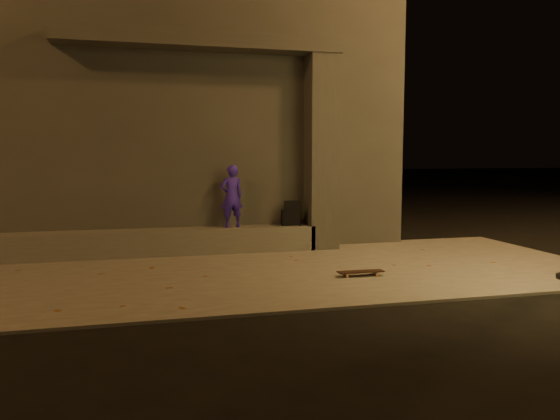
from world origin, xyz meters
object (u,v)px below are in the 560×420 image
object	(u,v)px
skateboard	(361,272)
backpack	(291,217)
column	(322,153)
skateboarder	(232,196)

from	to	relation	value
skateboard	backpack	bearing A→B (deg)	100.23
column	backpack	xyz separation A→B (m)	(-0.60, 0.00, -1.19)
column	skateboard	distance (m)	3.05
column	skateboard	xyz separation A→B (m)	(-0.23, -2.50, -1.74)
backpack	skateboard	size ratio (longest dim) A/B	0.68
skateboarder	column	bearing A→B (deg)	170.89
backpack	skateboard	xyz separation A→B (m)	(0.37, -2.50, -0.55)
column	skateboard	size ratio (longest dim) A/B	5.23
skateboarder	backpack	world-z (taller)	skateboarder
column	backpack	distance (m)	1.33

